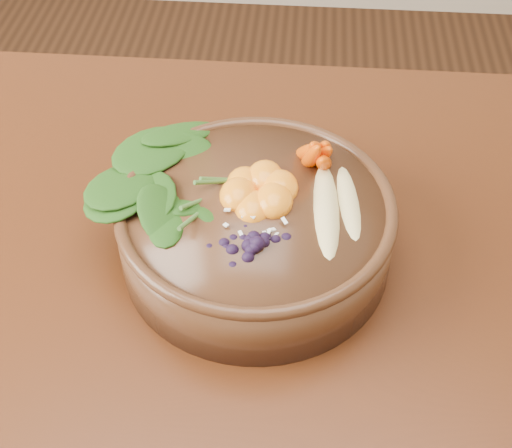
# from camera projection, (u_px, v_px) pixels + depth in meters

# --- Properties ---
(dining_table) EXTENTS (1.60, 0.90, 0.75)m
(dining_table) POSITION_uv_depth(u_px,v_px,m) (229.00, 367.00, 0.77)
(dining_table) COLOR #331C0C
(dining_table) RESTS_ON ground
(stoneware_bowl) EXTENTS (0.28, 0.28, 0.08)m
(stoneware_bowl) POSITION_uv_depth(u_px,v_px,m) (256.00, 231.00, 0.73)
(stoneware_bowl) COLOR #512E18
(stoneware_bowl) RESTS_ON dining_table
(kale_heap) EXTENTS (0.19, 0.17, 0.04)m
(kale_heap) POSITION_uv_depth(u_px,v_px,m) (218.00, 149.00, 0.73)
(kale_heap) COLOR #224F12
(kale_heap) RESTS_ON stoneware_bowl
(carrot_cluster) EXTENTS (0.06, 0.06, 0.08)m
(carrot_cluster) POSITION_uv_depth(u_px,v_px,m) (310.00, 129.00, 0.73)
(carrot_cluster) COLOR #EC4D00
(carrot_cluster) RESTS_ON stoneware_bowl
(banana_halves) EXTENTS (0.06, 0.16, 0.03)m
(banana_halves) POSITION_uv_depth(u_px,v_px,m) (339.00, 196.00, 0.69)
(banana_halves) COLOR #E0CC84
(banana_halves) RESTS_ON stoneware_bowl
(mandarin_cluster) EXTENTS (0.08, 0.09, 0.03)m
(mandarin_cluster) POSITION_uv_depth(u_px,v_px,m) (259.00, 181.00, 0.71)
(mandarin_cluster) COLOR orange
(mandarin_cluster) RESTS_ON stoneware_bowl
(blueberry_pile) EXTENTS (0.13, 0.10, 0.04)m
(blueberry_pile) POSITION_uv_depth(u_px,v_px,m) (255.00, 233.00, 0.65)
(blueberry_pile) COLOR black
(blueberry_pile) RESTS_ON stoneware_bowl
(coconut_flakes) EXTENTS (0.09, 0.07, 0.01)m
(coconut_flakes) POSITION_uv_depth(u_px,v_px,m) (257.00, 216.00, 0.69)
(coconut_flakes) COLOR white
(coconut_flakes) RESTS_ON stoneware_bowl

